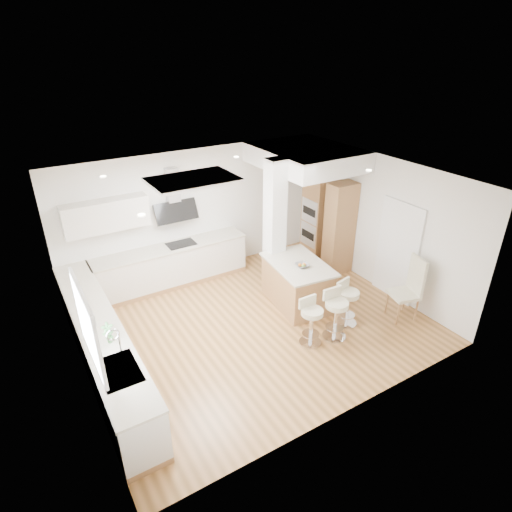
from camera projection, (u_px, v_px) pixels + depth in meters
ground at (255, 324)px, 8.07m from camera, size 6.00×6.00×0.00m
ceiling at (255, 324)px, 8.07m from camera, size 6.00×5.00×0.02m
wall_back at (195, 213)px, 9.33m from camera, size 6.00×0.04×2.80m
wall_left at (73, 309)px, 6.04m from camera, size 0.04×5.00×2.80m
wall_right at (379, 223)px, 8.82m from camera, size 0.04×5.00×2.80m
skylight at (193, 180)px, 6.90m from camera, size 4.10×2.10×0.06m
window_left at (87, 323)px, 5.24m from camera, size 0.06×1.28×1.07m
doorway_right at (397, 252)px, 8.53m from camera, size 0.05×1.00×2.10m
counter_left at (102, 346)px, 6.79m from camera, size 0.63×4.50×1.35m
counter_back at (163, 257)px, 9.02m from camera, size 3.62×0.63×2.50m
pillar at (275, 227)px, 8.64m from camera, size 0.35×0.35×2.80m
soffit at (306, 157)px, 8.92m from camera, size 1.78×2.20×0.40m
oven_column at (327, 223)px, 9.76m from camera, size 0.63×1.21×2.10m
peninsula at (297, 283)px, 8.52m from camera, size 1.14×1.59×0.97m
bar_stool_a at (311, 319)px, 7.36m from camera, size 0.40×0.40×0.89m
bar_stool_b at (335, 312)px, 7.49m from camera, size 0.45×0.45×0.95m
bar_stool_c at (347, 301)px, 7.87m from camera, size 0.48×0.48×0.90m
dining_chair at (410, 286)px, 8.00m from camera, size 0.60×0.60×1.25m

